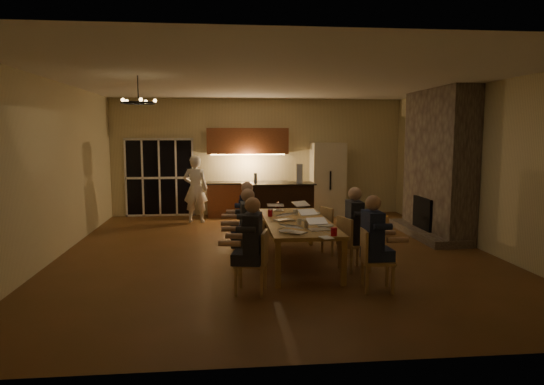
{
  "coord_description": "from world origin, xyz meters",
  "views": [
    {
      "loc": [
        -0.99,
        -8.93,
        2.24
      ],
      "look_at": [
        -0.04,
        0.3,
        1.12
      ],
      "focal_mm": 32.0,
      "sensor_mm": 36.0,
      "label": 1
    }
  ],
  "objects_px": {
    "bar_island": "(278,205)",
    "chair_right_mid": "(355,243)",
    "chair_left_mid": "(249,246)",
    "person_left_near": "(253,246)",
    "person_left_far": "(247,219)",
    "laptop_f": "(304,205)",
    "dining_table": "(297,242)",
    "person_right_mid": "(354,229)",
    "chair_left_far": "(246,232)",
    "person_right_near": "(372,243)",
    "chair_left_near": "(251,262)",
    "can_silver": "(306,224)",
    "can_cola": "(278,205)",
    "laptop_e": "(276,205)",
    "bar_bottle": "(255,178)",
    "laptop_a": "(295,226)",
    "bar_blender": "(300,173)",
    "mug_mid": "(295,212)",
    "redcup_mid": "(270,213)",
    "plate_left": "(287,231)",
    "mug_front": "(299,222)",
    "laptop_b": "(319,223)",
    "person_left_mid": "(248,231)",
    "chair_right_far": "(336,230)",
    "plate_near": "(325,226)",
    "chandelier": "(138,103)",
    "refrigerator": "(328,179)",
    "plate_far": "(314,213)",
    "laptop_c": "(284,214)",
    "mug_back": "(271,211)",
    "redcup_near": "(334,232)",
    "standing_person": "(196,189)",
    "laptop_d": "(310,214)"
  },
  "relations": [
    {
      "from": "bar_island",
      "to": "chair_right_mid",
      "type": "xyz_separation_m",
      "value": [
        0.84,
        -3.75,
        -0.1
      ]
    },
    {
      "from": "chair_left_mid",
      "to": "person_left_near",
      "type": "xyz_separation_m",
      "value": [
        -0.0,
        -1.11,
        0.24
      ]
    },
    {
      "from": "person_left_far",
      "to": "laptop_f",
      "type": "distance_m",
      "value": 1.24
    },
    {
      "from": "dining_table",
      "to": "person_right_mid",
      "type": "distance_m",
      "value": 1.06
    },
    {
      "from": "chair_left_far",
      "to": "person_right_near",
      "type": "relative_size",
      "value": 0.64
    },
    {
      "from": "dining_table",
      "to": "person_right_near",
      "type": "bearing_deg",
      "value": -61.89
    },
    {
      "from": "laptop_f",
      "to": "chair_left_near",
      "type": "bearing_deg",
      "value": -139.68
    },
    {
      "from": "dining_table",
      "to": "can_silver",
      "type": "xyz_separation_m",
      "value": [
        0.05,
        -0.66,
        0.44
      ]
    },
    {
      "from": "chair_left_near",
      "to": "can_cola",
      "type": "relative_size",
      "value": 7.42
    },
    {
      "from": "laptop_e",
      "to": "dining_table",
      "type": "bearing_deg",
      "value": 113.17
    },
    {
      "from": "laptop_e",
      "to": "bar_bottle",
      "type": "bearing_deg",
      "value": -71.58
    },
    {
      "from": "laptop_a",
      "to": "bar_blender",
      "type": "height_order",
      "value": "bar_blender"
    },
    {
      "from": "dining_table",
      "to": "bar_blender",
      "type": "xyz_separation_m",
      "value": [
        0.55,
        3.2,
        0.93
      ]
    },
    {
      "from": "mug_mid",
      "to": "redcup_mid",
      "type": "relative_size",
      "value": 0.83
    },
    {
      "from": "bar_bottle",
      "to": "bar_blender",
      "type": "relative_size",
      "value": 0.53
    },
    {
      "from": "chair_right_mid",
      "to": "laptop_f",
      "type": "height_order",
      "value": "laptop_f"
    },
    {
      "from": "plate_left",
      "to": "bar_bottle",
      "type": "height_order",
      "value": "bar_bottle"
    },
    {
      "from": "mug_front",
      "to": "person_left_far",
      "type": "bearing_deg",
      "value": 129.27
    },
    {
      "from": "dining_table",
      "to": "laptop_b",
      "type": "relative_size",
      "value": 8.77
    },
    {
      "from": "chair_left_mid",
      "to": "person_left_mid",
      "type": "height_order",
      "value": "person_left_mid"
    },
    {
      "from": "bar_island",
      "to": "laptop_a",
      "type": "xyz_separation_m",
      "value": [
        -0.23,
        -4.26,
        0.32
      ]
    },
    {
      "from": "dining_table",
      "to": "chair_right_far",
      "type": "distance_m",
      "value": 1.01
    },
    {
      "from": "person_right_mid",
      "to": "plate_near",
      "type": "height_order",
      "value": "person_right_mid"
    },
    {
      "from": "person_right_mid",
      "to": "chandelier",
      "type": "bearing_deg",
      "value": 80.19
    },
    {
      "from": "refrigerator",
      "to": "bar_blender",
      "type": "distance_m",
      "value": 2.04
    },
    {
      "from": "person_left_mid",
      "to": "laptop_f",
      "type": "xyz_separation_m",
      "value": [
        1.18,
        1.6,
        0.17
      ]
    },
    {
      "from": "dining_table",
      "to": "plate_far",
      "type": "distance_m",
      "value": 0.89
    },
    {
      "from": "dining_table",
      "to": "laptop_a",
      "type": "xyz_separation_m",
      "value": [
        -0.2,
        -1.04,
        0.49
      ]
    },
    {
      "from": "laptop_a",
      "to": "mug_mid",
      "type": "xyz_separation_m",
      "value": [
        0.26,
        1.64,
        -0.06
      ]
    },
    {
      "from": "person_left_near",
      "to": "laptop_c",
      "type": "height_order",
      "value": "person_left_near"
    },
    {
      "from": "mug_back",
      "to": "can_cola",
      "type": "xyz_separation_m",
      "value": [
        0.22,
        0.73,
        0.01
      ]
    },
    {
      "from": "chair_left_near",
      "to": "chair_left_mid",
      "type": "relative_size",
      "value": 1.0
    },
    {
      "from": "chair_right_far",
      "to": "laptop_b",
      "type": "distance_m",
      "value": 1.62
    },
    {
      "from": "chair_right_mid",
      "to": "laptop_f",
      "type": "distance_m",
      "value": 1.75
    },
    {
      "from": "chair_right_far",
      "to": "person_right_near",
      "type": "relative_size",
      "value": 0.64
    },
    {
      "from": "chair_right_mid",
      "to": "person_left_near",
      "type": "xyz_separation_m",
      "value": [
        -1.75,
        -1.08,
        0.24
      ]
    },
    {
      "from": "refrigerator",
      "to": "mug_back",
      "type": "xyz_separation_m",
      "value": [
        -2.0,
        -4.18,
        -0.2
      ]
    },
    {
      "from": "redcup_mid",
      "to": "person_left_mid",
      "type": "bearing_deg",
      "value": -114.67
    },
    {
      "from": "redcup_near",
      "to": "plate_near",
      "type": "xyz_separation_m",
      "value": [
        0.03,
        0.75,
        -0.05
      ]
    },
    {
      "from": "plate_near",
      "to": "bar_blender",
      "type": "bearing_deg",
      "value": 87.31
    },
    {
      "from": "standing_person",
      "to": "can_silver",
      "type": "distance_m",
      "value": 5.23
    },
    {
      "from": "bar_blender",
      "to": "redcup_mid",
      "type": "bearing_deg",
      "value": -100.47
    },
    {
      "from": "person_left_far",
      "to": "refrigerator",
      "type": "bearing_deg",
      "value": 161.15
    },
    {
      "from": "chandelier",
      "to": "laptop_c",
      "type": "height_order",
      "value": "chandelier"
    },
    {
      "from": "laptop_f",
      "to": "refrigerator",
      "type": "bearing_deg",
      "value": 46.23
    },
    {
      "from": "laptop_a",
      "to": "laptop_d",
      "type": "xyz_separation_m",
      "value": [
        0.43,
        1.06,
        0.0
      ]
    },
    {
      "from": "can_cola",
      "to": "bar_island",
      "type": "bearing_deg",
      "value": 83.32
    },
    {
      "from": "laptop_b",
      "to": "mug_back",
      "type": "relative_size",
      "value": 3.2
    },
    {
      "from": "plate_far",
      "to": "chair_left_near",
      "type": "bearing_deg",
      "value": -121.12
    },
    {
      "from": "person_left_mid",
      "to": "bar_bottle",
      "type": "bearing_deg",
      "value": 172.93
    }
  ]
}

